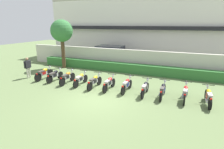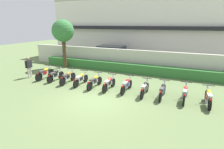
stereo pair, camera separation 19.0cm
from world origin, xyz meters
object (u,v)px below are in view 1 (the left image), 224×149
Objects in this scene: parked_car at (111,55)px; motorcycle_in_row_4 at (95,81)px; motorcycle_in_row_1 at (55,75)px; motorcycle_in_row_6 at (127,85)px; motorcycle_in_row_8 at (163,90)px; motorcycle_in_row_0 at (44,73)px; motorcycle_in_row_5 at (109,83)px; inspector_person at (28,66)px; motorcycle_in_row_3 at (81,79)px; motorcycle_in_row_2 at (67,77)px; motorcycle_in_row_9 at (185,93)px; motorcycle_in_row_10 at (208,97)px; tree_near_inspector at (62,32)px.

parked_car reaches higher than motorcycle_in_row_4.
motorcycle_in_row_6 is (5.52, 0.04, -0.00)m from motorcycle_in_row_1.
motorcycle_in_row_0 is at bearing 89.42° from motorcycle_in_row_8.
inspector_person is (-6.84, -0.03, 0.50)m from motorcycle_in_row_5.
motorcycle_in_row_3 is 1.14m from motorcycle_in_row_4.
motorcycle_in_row_6 is (2.16, 0.16, -0.00)m from motorcycle_in_row_4.
motorcycle_in_row_2 is at bearing -92.13° from parked_car.
motorcycle_in_row_10 is at bearing -95.53° from motorcycle_in_row_9.
motorcycle_in_row_4 is 6.67m from motorcycle_in_row_10.
motorcycle_in_row_6 is at bearing -91.79° from motorcycle_in_row_0.
parked_car reaches higher than motorcycle_in_row_6.
inspector_person reaches higher than motorcycle_in_row_4.
motorcycle_in_row_4 is at bearing 90.99° from motorcycle_in_row_5.
motorcycle_in_row_2 is 1.20× the size of inspector_person.
motorcycle_in_row_0 reaches higher than motorcycle_in_row_9.
motorcycle_in_row_8 is 1.13× the size of inspector_person.
motorcycle_in_row_2 is at bearing 90.30° from motorcycle_in_row_8.
parked_car is at bearing 22.38° from motorcycle_in_row_5.
motorcycle_in_row_5 is (2.17, -0.08, 0.00)m from motorcycle_in_row_3.
motorcycle_in_row_5 is 1.01× the size of motorcycle_in_row_8.
tree_near_inspector is at bearing 67.78° from motorcycle_in_row_10.
motorcycle_in_row_1 is 2.22m from motorcycle_in_row_3.
tree_near_inspector reaches higher than motorcycle_in_row_0.
motorcycle_in_row_9 reaches higher than motorcycle_in_row_4.
motorcycle_in_row_9 is at bearing -87.30° from motorcycle_in_row_8.
motorcycle_in_row_3 is 1.02× the size of motorcycle_in_row_8.
motorcycle_in_row_8 is (2.19, -0.10, 0.00)m from motorcycle_in_row_6.
motorcycle_in_row_6 is (4.10, -7.10, -0.50)m from parked_car.
motorcycle_in_row_1 is 8.90m from motorcycle_in_row_9.
tree_near_inspector is 2.37× the size of motorcycle_in_row_4.
motorcycle_in_row_8 is 10.17m from inspector_person.
motorcycle_in_row_2 is 2.20m from motorcycle_in_row_4.
motorcycle_in_row_6 is 3.38m from motorcycle_in_row_9.
motorcycle_in_row_3 is 1.01× the size of motorcycle_in_row_10.
motorcycle_in_row_6 is at bearing 83.64° from motorcycle_in_row_10.
inspector_person is (-1.38, -0.18, 0.48)m from motorcycle_in_row_0.
motorcycle_in_row_3 is (2.22, -0.02, -0.00)m from motorcycle_in_row_1.
inspector_person is at bearing -95.48° from tree_near_inspector.
motorcycle_in_row_10 reaches higher than motorcycle_in_row_1.
tree_near_inspector is 2.29× the size of motorcycle_in_row_0.
motorcycle_in_row_4 is (3.35, -0.12, -0.00)m from motorcycle_in_row_1.
parked_car is at bearing 46.25° from motorcycle_in_row_9.
motorcycle_in_row_0 reaches higher than motorcycle_in_row_3.
motorcycle_in_row_0 reaches higher than motorcycle_in_row_5.
inspector_person reaches higher than motorcycle_in_row_0.
motorcycle_in_row_5 is 5.63m from motorcycle_in_row_10.
motorcycle_in_row_0 is at bearing 86.56° from motorcycle_in_row_1.
motorcycle_in_row_0 is 1.09× the size of motorcycle_in_row_1.
inspector_person is (-4.66, -0.11, 0.50)m from motorcycle_in_row_3.
motorcycle_in_row_10 reaches higher than motorcycle_in_row_5.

